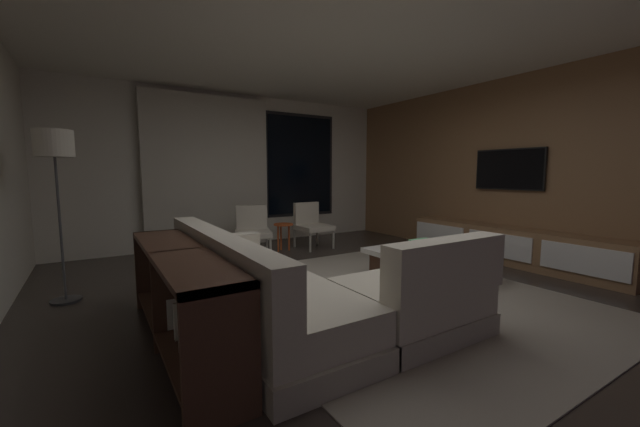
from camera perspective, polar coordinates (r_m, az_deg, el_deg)
The scene contains 15 objects.
floor at distance 3.86m, azimuth 6.21°, elevation -13.29°, with size 9.20×9.20×0.00m, color #332B26.
back_wall_with_window at distance 6.83m, azimuth -13.32°, elevation 6.56°, with size 6.60×0.30×2.70m.
media_wall at distance 6.04m, azimuth 29.98°, elevation 6.01°, with size 0.12×7.80×2.70m.
ceiling at distance 3.90m, azimuth 6.75°, elevation 27.41°, with size 8.20×8.20×0.00m, color silver.
area_rug at distance 4.01m, azimuth 11.16°, elevation -12.56°, with size 3.20×3.80×0.01m, color gray.
sectional_couch at distance 3.15m, azimuth -3.58°, elevation -12.27°, with size 1.98×2.50×0.82m.
coffee_table at distance 4.67m, azimuth 16.48°, elevation -7.65°, with size 1.16×1.16×0.36m.
book_stack_on_coffee_table at distance 4.74m, azimuth 15.98°, elevation -4.57°, with size 0.30×0.22×0.11m.
accent_chair_near_window at distance 6.37m, azimuth -1.41°, elevation -1.43°, with size 0.57×0.59×0.78m.
accent_chair_by_curtain at distance 5.85m, azimuth -10.51°, elevation -2.23°, with size 0.68×0.70×0.78m.
side_stool at distance 6.10m, azimuth -5.77°, elevation -2.38°, with size 0.32×0.32×0.46m.
media_console at distance 5.90m, azimuth 27.62°, elevation -4.57°, with size 0.46×3.10×0.52m.
mounted_tv at distance 6.07m, azimuth 27.41°, elevation 6.14°, with size 0.05×1.03×0.60m.
console_table_behind_couch at distance 2.94m, azimuth -21.10°, elevation -11.42°, with size 0.40×2.10×0.74m.
standing_lamp at distance 4.41m, azimuth -36.09°, elevation 7.39°, with size 0.34×0.34×1.71m.
Camera 1 is at (-2.26, -2.85, 1.29)m, focal length 20.48 mm.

